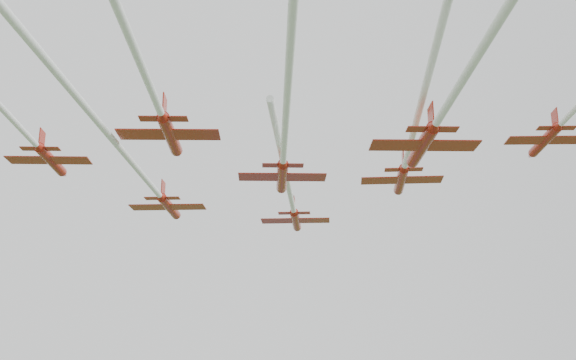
{
  "coord_description": "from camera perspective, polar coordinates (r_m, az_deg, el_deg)",
  "views": [
    {
      "loc": [
        -9.02,
        -74.22,
        32.87
      ],
      "look_at": [
        -4.58,
        3.37,
        55.77
      ],
      "focal_mm": 45.0,
      "sensor_mm": 36.0,
      "label": 1
    }
  ],
  "objects": [
    {
      "name": "jet_lead",
      "position": [
        89.4,
        0.29,
        -1.68
      ],
      "size": [
        9.98,
        49.33,
        2.8
      ],
      "rotation": [
        0.0,
        0.0,
        -0.12
      ],
      "color": "#A61E10"
    },
    {
      "name": "jet_row2_left",
      "position": [
        70.19,
        -12.21,
        1.35
      ],
      "size": [
        10.85,
        64.43,
        2.62
      ],
      "rotation": [
        0.0,
        0.0,
        -0.11
      ],
      "color": "#A61E10"
    },
    {
      "name": "jet_row2_right",
      "position": [
        75.85,
        9.5,
        2.25
      ],
      "size": [
        10.89,
        49.95,
        2.83
      ],
      "rotation": [
        0.0,
        0.0,
        -0.13
      ],
      "color": "#A61E10"
    },
    {
      "name": "jet_row3_left",
      "position": [
        70.47,
        -20.34,
        3.84
      ],
      "size": [
        8.51,
        45.04,
        2.54
      ],
      "rotation": [
        0.0,
        0.0,
        -0.03
      ],
      "color": "#A61E10"
    },
    {
      "name": "jet_row3_mid",
      "position": [
        57.47,
        -0.15,
        5.19
      ],
      "size": [
        8.94,
        65.8,
        2.67
      ],
      "rotation": [
        0.0,
        0.0,
        -0.03
      ],
      "color": "#A61E10"
    },
    {
      "name": "jet_row4_left",
      "position": [
        46.72,
        -12.62,
        11.48
      ],
      "size": [
        8.89,
        69.51,
        2.65
      ],
      "rotation": [
        0.0,
        0.0,
        -0.04
      ],
      "color": "#A61E10"
    },
    {
      "name": "jet_row4_right",
      "position": [
        56.71,
        12.49,
        5.84
      ],
      "size": [
        9.59,
        47.78,
        2.86
      ],
      "rotation": [
        0.0,
        0.0,
        -0.04
      ],
      "color": "#A61E10"
    }
  ]
}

